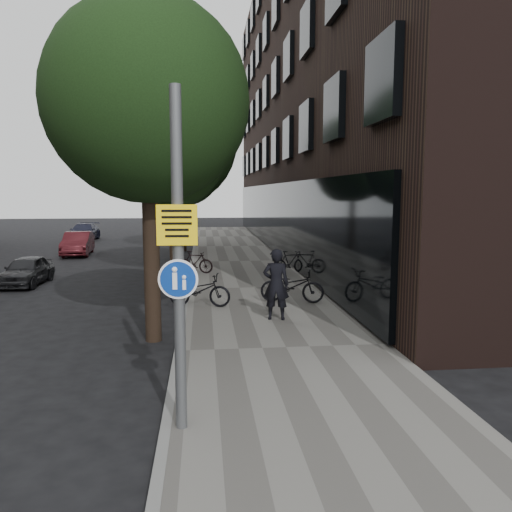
{
  "coord_description": "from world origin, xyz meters",
  "views": [
    {
      "loc": [
        -1.44,
        -6.68,
        3.35
      ],
      "look_at": [
        -0.34,
        3.79,
        2.0
      ],
      "focal_mm": 35.0,
      "sensor_mm": 36.0,
      "label": 1
    }
  ],
  "objects": [
    {
      "name": "ground",
      "position": [
        0.0,
        0.0,
        0.0
      ],
      "size": [
        120.0,
        120.0,
        0.0
      ],
      "primitive_type": "plane",
      "color": "black",
      "rests_on": "ground"
    },
    {
      "name": "sidewalk",
      "position": [
        0.25,
        10.0,
        0.06
      ],
      "size": [
        4.5,
        60.0,
        0.12
      ],
      "primitive_type": "cube",
      "color": "slate",
      "rests_on": "ground"
    },
    {
      "name": "curb_edge",
      "position": [
        -2.0,
        10.0,
        0.07
      ],
      "size": [
        0.15,
        60.0,
        0.13
      ],
      "primitive_type": "cube",
      "color": "slate",
      "rests_on": "ground"
    },
    {
      "name": "building_right_dark_brick",
      "position": [
        8.5,
        22.0,
        9.0
      ],
      "size": [
        12.0,
        40.0,
        18.0
      ],
      "primitive_type": "cube",
      "color": "black",
      "rests_on": "ground"
    },
    {
      "name": "street_tree_near",
      "position": [
        -2.53,
        4.64,
        5.11
      ],
      "size": [
        4.4,
        4.4,
        7.5
      ],
      "color": "black",
      "rests_on": "ground"
    },
    {
      "name": "street_tree_mid",
      "position": [
        -2.53,
        13.14,
        5.11
      ],
      "size": [
        5.0,
        5.0,
        7.8
      ],
      "color": "black",
      "rests_on": "ground"
    },
    {
      "name": "street_tree_far",
      "position": [
        -2.53,
        22.14,
        5.11
      ],
      "size": [
        5.0,
        5.0,
        7.8
      ],
      "color": "black",
      "rests_on": "ground"
    },
    {
      "name": "signpost",
      "position": [
        -1.78,
        -0.06,
        2.44
      ],
      "size": [
        0.53,
        0.15,
        4.59
      ],
      "rotation": [
        0.0,
        0.0,
        -0.06
      ],
      "color": "#595B5E",
      "rests_on": "sidewalk"
    },
    {
      "name": "pedestrian",
      "position": [
        0.37,
        5.65,
        1.03
      ],
      "size": [
        0.74,
        0.56,
        1.82
      ],
      "primitive_type": "imported",
      "rotation": [
        0.0,
        0.0,
        2.95
      ],
      "color": "black",
      "rests_on": "sidewalk"
    },
    {
      "name": "parked_bike_facade_near",
      "position": [
        1.13,
        7.58,
        0.61
      ],
      "size": [
        1.98,
        1.14,
        0.98
      ],
      "primitive_type": "imported",
      "rotation": [
        0.0,
        0.0,
        1.29
      ],
      "color": "black",
      "rests_on": "sidewalk"
    },
    {
      "name": "parked_bike_facade_far",
      "position": [
        2.0,
        12.84,
        0.58
      ],
      "size": [
        1.57,
        0.85,
        0.91
      ],
      "primitive_type": "imported",
      "rotation": [
        0.0,
        0.0,
        1.86
      ],
      "color": "black",
      "rests_on": "sidewalk"
    },
    {
      "name": "parked_bike_curb_near",
      "position": [
        -1.58,
        7.34,
        0.59
      ],
      "size": [
        1.89,
        1.06,
        0.94
      ],
      "primitive_type": "imported",
      "rotation": [
        0.0,
        0.0,
        1.31
      ],
      "color": "black",
      "rests_on": "sidewalk"
    },
    {
      "name": "parked_bike_curb_far",
      "position": [
        -1.8,
        13.29,
        0.57
      ],
      "size": [
        1.54,
        0.86,
        0.89
      ],
      "primitive_type": "imported",
      "rotation": [
        0.0,
        0.0,
        1.26
      ],
      "color": "black",
      "rests_on": "sidewalk"
    },
    {
      "name": "parked_car_near",
      "position": [
        -7.86,
        12.01,
        0.53
      ],
      "size": [
        1.34,
        3.14,
        1.06
      ],
      "primitive_type": "imported",
      "rotation": [
        0.0,
        0.0,
        -0.03
      ],
      "color": "black",
      "rests_on": "ground"
    },
    {
      "name": "parked_car_mid",
      "position": [
        -8.16,
        20.76,
        0.62
      ],
      "size": [
        1.65,
        3.87,
        1.24
      ],
      "primitive_type": "imported",
      "rotation": [
        0.0,
        0.0,
        0.09
      ],
      "color": "#50171D",
      "rests_on": "ground"
    },
    {
      "name": "parked_car_far",
      "position": [
        -9.75,
        29.14,
        0.6
      ],
      "size": [
        1.75,
        4.16,
        1.2
      ],
      "primitive_type": "imported",
      "rotation": [
        0.0,
        0.0,
        0.02
      ],
      "color": "#1B1D31",
      "rests_on": "ground"
    }
  ]
}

